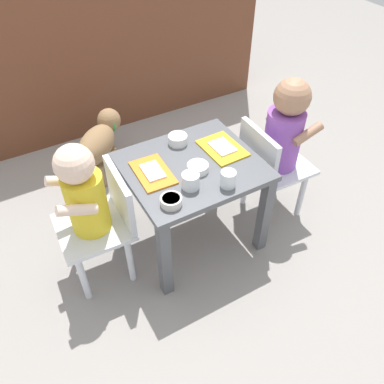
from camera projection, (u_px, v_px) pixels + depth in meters
The scene contains 13 objects.
ground_plane at pixel (192, 235), 1.91m from camera, with size 7.00×7.00×0.00m, color gray.
kitchen_cabinet_back at pixel (91, 45), 2.35m from camera, with size 2.18×0.34×1.00m, color brown.
dining_table at pixel (192, 180), 1.66m from camera, with size 0.55×0.49×0.45m.
seated_child_left at pixel (89, 200), 1.46m from camera, with size 0.29×0.29×0.69m.
seated_child_right at pixel (282, 136), 1.73m from camera, with size 0.29×0.29×0.73m.
dog at pixel (99, 141), 2.12m from camera, with size 0.36×0.37×0.32m.
food_tray_left at pixel (153, 172), 1.56m from camera, with size 0.14×0.21×0.02m.
food_tray_right at pixel (222, 148), 1.67m from camera, with size 0.16×0.21×0.02m.
water_cup_left at pixel (228, 180), 1.49m from camera, with size 0.06×0.06×0.07m.
water_cup_right at pixel (191, 182), 1.48m from camera, with size 0.07×0.07×0.06m.
veggie_bowl_near at pixel (171, 201), 1.42m from camera, with size 0.08×0.08×0.03m.
veggie_bowl_far at pixel (178, 139), 1.69m from camera, with size 0.08×0.08×0.04m.
cereal_bowl_right_side at pixel (198, 167), 1.56m from camera, with size 0.09×0.09×0.03m.
Camera 1 is at (-0.62, -1.09, 1.46)m, focal length 36.50 mm.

